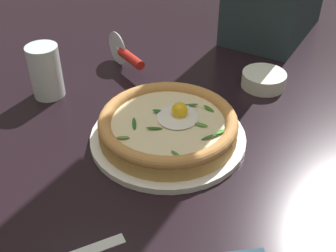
% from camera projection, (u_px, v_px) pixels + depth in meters
% --- Properties ---
extents(ground_plane, '(2.40, 2.40, 0.03)m').
position_uv_depth(ground_plane, '(157.00, 141.00, 0.83)').
color(ground_plane, black).
rests_on(ground_plane, ground).
extents(pizza_plate, '(0.29, 0.29, 0.01)m').
position_uv_depth(pizza_plate, '(168.00, 137.00, 0.81)').
color(pizza_plate, white).
rests_on(pizza_plate, ground).
extents(pizza, '(0.26, 0.26, 0.06)m').
position_uv_depth(pizza, '(168.00, 125.00, 0.79)').
color(pizza, tan).
rests_on(pizza, pizza_plate).
extents(side_bowl, '(0.10, 0.10, 0.03)m').
position_uv_depth(side_bowl, '(264.00, 80.00, 0.96)').
color(side_bowl, white).
rests_on(side_bowl, ground).
extents(pizza_cutter, '(0.10, 0.13, 0.08)m').
position_uv_depth(pizza_cutter, '(126.00, 55.00, 1.01)').
color(pizza_cutter, silver).
rests_on(pizza_cutter, ground).
extents(drinking_glass, '(0.07, 0.07, 0.12)m').
position_uv_depth(drinking_glass, '(46.00, 75.00, 0.91)').
color(drinking_glass, silver).
rests_on(drinking_glass, ground).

